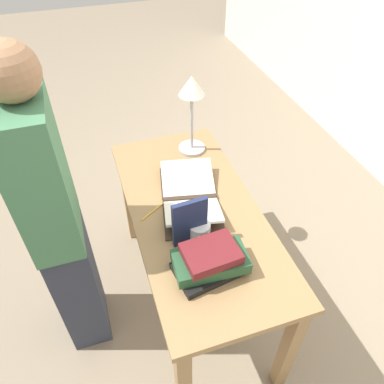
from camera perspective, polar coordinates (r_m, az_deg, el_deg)
name	(u,v)px	position (r m, az deg, el deg)	size (l,w,h in m)	color
ground_plane	(194,295)	(2.40, 0.36, -15.46)	(12.00, 12.00, 0.00)	gray
reading_desk	(195,227)	(1.89, 0.44, -5.35)	(1.31, 0.60, 0.75)	#937047
open_book	(190,196)	(1.84, -0.30, -0.66)	(0.55, 0.37, 0.08)	#38281E
book_stack_tall	(210,261)	(1.54, 2.83, -10.45)	(0.22, 0.31, 0.13)	black
book_standing_upright	(190,222)	(1.59, -0.35, -4.63)	(0.03, 0.16, 0.24)	#1E284C
reading_lamp	(192,98)	(2.01, -0.03, 14.18)	(0.15, 0.15, 0.45)	#ADADB2
coffee_mug	(199,232)	(1.66, 1.15, -6.06)	(0.12, 0.10, 0.09)	white
pencil	(153,211)	(1.81, -5.96, -2.94)	(0.09, 0.13, 0.01)	gold
person_reader	(59,229)	(1.75, -19.65, -5.27)	(0.36, 0.22, 1.63)	#2D3342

